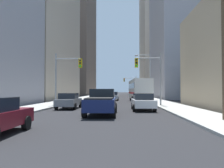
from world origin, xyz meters
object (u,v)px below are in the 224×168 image
(pickup_truck_navy, at_px, (101,102))
(sedan_white, at_px, (143,102))
(sedan_blue, at_px, (102,94))
(traffic_signal_far_right, at_px, (131,83))
(traffic_signal_near_left, at_px, (67,71))
(traffic_signal_near_right, at_px, (149,71))
(sedan_silver, at_px, (113,96))
(sedan_grey, at_px, (69,101))
(city_bus, at_px, (139,89))

(pickup_truck_navy, distance_m, sedan_white, 5.02)
(sedan_blue, bearing_deg, traffic_signal_far_right, 50.08)
(traffic_signal_near_left, bearing_deg, traffic_signal_near_right, -0.00)
(sedan_silver, bearing_deg, traffic_signal_near_left, -107.78)
(traffic_signal_near_left, distance_m, traffic_signal_near_right, 9.32)
(traffic_signal_near_right, relative_size, traffic_signal_far_right, 1.00)
(sedan_white, distance_m, traffic_signal_near_left, 10.11)
(sedan_silver, xyz_separation_m, traffic_signal_near_right, (4.63, -14.62, 3.23))
(traffic_signal_near_left, relative_size, traffic_signal_near_right, 1.00)
(sedan_grey, xyz_separation_m, traffic_signal_near_left, (-1.06, 3.53, 3.24))
(city_bus, xyz_separation_m, traffic_signal_near_right, (0.34, -10.49, 2.07))
(sedan_white, height_order, sedan_blue, same)
(traffic_signal_far_right, bearing_deg, sedan_grey, -99.83)
(pickup_truck_navy, height_order, sedan_blue, pickup_truck_navy)
(sedan_silver, height_order, traffic_signal_far_right, traffic_signal_far_right)
(sedan_grey, distance_m, sedan_blue, 36.02)
(sedan_white, bearing_deg, sedan_silver, 99.82)
(city_bus, distance_m, pickup_truck_navy, 19.80)
(traffic_signal_far_right, bearing_deg, sedan_white, -90.99)
(traffic_signal_near_right, bearing_deg, pickup_truck_navy, -117.56)
(traffic_signal_near_right, bearing_deg, traffic_signal_far_right, 90.56)
(city_bus, xyz_separation_m, traffic_signal_far_right, (-0.07, 31.29, 2.12))
(sedan_blue, xyz_separation_m, traffic_signal_near_left, (-1.13, -32.48, 3.24))
(traffic_signal_near_left, xyz_separation_m, traffic_signal_far_right, (8.91, 41.79, 0.04))
(city_bus, distance_m, traffic_signal_near_right, 10.70)
(city_bus, distance_m, sedan_silver, 6.06)
(pickup_truck_navy, xyz_separation_m, traffic_signal_far_right, (4.19, 50.60, 3.11))
(sedan_white, distance_m, traffic_signal_near_right, 6.17)
(sedan_blue, relative_size, traffic_signal_near_right, 0.70)
(pickup_truck_navy, xyz_separation_m, sedan_blue, (-3.59, 41.30, -0.16))
(sedan_grey, bearing_deg, traffic_signal_near_right, 23.15)
(city_bus, relative_size, sedan_silver, 2.74)
(sedan_silver, distance_m, sedan_blue, 18.22)
(city_bus, relative_size, traffic_signal_near_left, 1.93)
(traffic_signal_near_left, bearing_deg, sedan_silver, 72.22)
(traffic_signal_near_left, height_order, traffic_signal_near_right, same)
(pickup_truck_navy, height_order, traffic_signal_far_right, traffic_signal_far_right)
(city_bus, bearing_deg, sedan_white, -93.21)
(traffic_signal_far_right, bearing_deg, traffic_signal_near_right, -89.44)
(city_bus, xyz_separation_m, traffic_signal_near_left, (-8.98, -10.49, 2.08))
(sedan_silver, bearing_deg, pickup_truck_navy, -89.92)
(sedan_white, height_order, traffic_signal_near_left, traffic_signal_near_left)
(city_bus, relative_size, traffic_signal_far_right, 1.93)
(sedan_grey, height_order, traffic_signal_near_left, traffic_signal_near_left)
(traffic_signal_near_right, bearing_deg, sedan_grey, -156.85)
(city_bus, distance_m, sedan_blue, 23.38)
(traffic_signal_far_right, bearing_deg, city_bus, -89.88)
(traffic_signal_near_left, bearing_deg, pickup_truck_navy, -61.83)
(pickup_truck_navy, xyz_separation_m, sedan_silver, (-0.03, 23.43, -0.16))
(sedan_silver, bearing_deg, sedan_white, -80.18)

